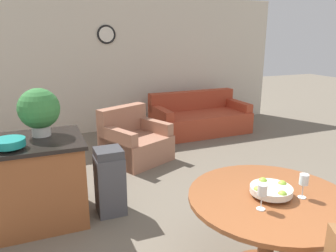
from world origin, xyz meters
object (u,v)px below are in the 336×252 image
(wine_glass_right, at_px, (304,181))
(armchair, at_px, (134,143))
(couch, at_px, (199,119))
(dining_table, at_px, (269,215))
(trash_bin, at_px, (110,182))
(teal_bowl, at_px, (9,143))
(fruit_bowl, at_px, (271,190))
(potted_plant, at_px, (39,110))
(wine_glass_left, at_px, (262,191))
(kitchen_island, at_px, (31,182))

(wine_glass_right, relative_size, armchair, 0.17)
(wine_glass_right, relative_size, couch, 0.10)
(wine_glass_right, height_order, armchair, wine_glass_right)
(dining_table, height_order, trash_bin, trash_bin)
(teal_bowl, height_order, couch, teal_bowl)
(fruit_bowl, bearing_deg, trash_bin, 123.13)
(potted_plant, relative_size, trash_bin, 0.67)
(wine_glass_left, height_order, wine_glass_right, same)
(couch, bearing_deg, potted_plant, -145.27)
(wine_glass_right, relative_size, kitchen_island, 0.18)
(wine_glass_left, height_order, kitchen_island, wine_glass_left)
(dining_table, distance_m, teal_bowl, 2.40)
(fruit_bowl, distance_m, trash_bin, 1.81)
(dining_table, height_order, potted_plant, potted_plant)
(wine_glass_left, relative_size, potted_plant, 0.39)
(dining_table, relative_size, armchair, 1.12)
(kitchen_island, xyz_separation_m, trash_bin, (0.80, -0.14, -0.08))
(fruit_bowl, distance_m, kitchen_island, 2.41)
(fruit_bowl, bearing_deg, dining_table, -121.87)
(dining_table, bearing_deg, couch, 69.96)
(fruit_bowl, height_order, teal_bowl, teal_bowl)
(fruit_bowl, distance_m, wine_glass_right, 0.25)
(dining_table, relative_size, potted_plant, 2.55)
(potted_plant, bearing_deg, dining_table, -47.19)
(fruit_bowl, relative_size, wine_glass_right, 1.66)
(fruit_bowl, height_order, wine_glass_left, wine_glass_left)
(kitchen_island, bearing_deg, dining_table, -42.54)
(wine_glass_right, xyz_separation_m, kitchen_island, (-1.97, 1.72, -0.41))
(fruit_bowl, relative_size, trash_bin, 0.43)
(fruit_bowl, xyz_separation_m, teal_bowl, (-1.90, 1.40, 0.19))
(fruit_bowl, height_order, wine_glass_right, wine_glass_right)
(couch, bearing_deg, wine_glass_right, -108.15)
(kitchen_island, bearing_deg, wine_glass_left, -48.20)
(wine_glass_right, height_order, trash_bin, wine_glass_right)
(armchair, bearing_deg, wine_glass_right, -106.05)
(potted_plant, height_order, armchair, potted_plant)
(trash_bin, distance_m, armchair, 1.65)
(fruit_bowl, bearing_deg, wine_glass_right, -28.00)
(fruit_bowl, xyz_separation_m, potted_plant, (-1.61, 1.74, 0.41))
(wine_glass_left, height_order, armchair, wine_glass_left)
(fruit_bowl, height_order, couch, fruit_bowl)
(kitchen_island, distance_m, trash_bin, 0.81)
(fruit_bowl, xyz_separation_m, couch, (1.44, 3.96, -0.50))
(potted_plant, relative_size, couch, 0.26)
(dining_table, bearing_deg, wine_glass_right, -27.65)
(wine_glass_right, bearing_deg, couch, 73.14)
(wine_glass_left, height_order, teal_bowl, teal_bowl)
(armchair, bearing_deg, potted_plant, -162.81)
(armchair, bearing_deg, teal_bowl, -161.40)
(trash_bin, bearing_deg, kitchen_island, 170.21)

